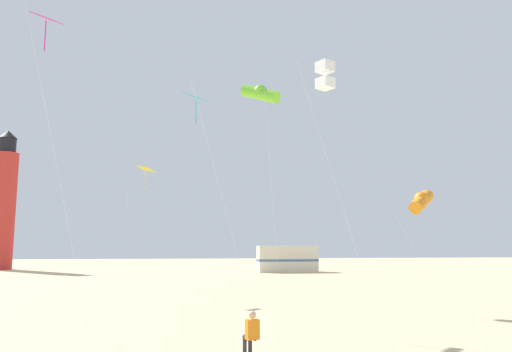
{
  "coord_description": "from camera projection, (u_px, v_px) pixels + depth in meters",
  "views": [
    {
      "loc": [
        -0.95,
        -6.84,
        2.91
      ],
      "look_at": [
        1.36,
        9.02,
        5.14
      ],
      "focal_mm": 34.74,
      "sensor_mm": 36.0,
      "label": 1
    }
  ],
  "objects": [
    {
      "name": "kite_flyer_standing",
      "position": [
        251.0,
        331.0,
        13.22
      ],
      "size": [
        0.43,
        0.56,
        1.16
      ],
      "rotation": [
        0.0,
        0.0,
        3.41
      ],
      "color": "orange",
      "rests_on": "ground"
    },
    {
      "name": "kite_diamond_gold",
      "position": [
        145.0,
        173.0,
        28.44
      ],
      "size": [
        1.8,
        1.8,
        7.45
      ],
      "color": "silver",
      "rests_on": "ground"
    },
    {
      "name": "rv_van_cream",
      "position": [
        287.0,
        259.0,
        53.62
      ],
      "size": [
        6.45,
        2.36,
        2.8
      ],
      "rotation": [
        0.0,
        0.0,
        -0.0
      ],
      "color": "beige",
      "rests_on": "ground"
    },
    {
      "name": "kite_tube_orange",
      "position": [
        421.0,
        201.0,
        26.64
      ],
      "size": [
        3.08,
        3.11,
        5.95
      ],
      "color": "silver",
      "rests_on": "ground"
    },
    {
      "name": "kite_tube_lime",
      "position": [
        260.0,
        93.0,
        28.53
      ],
      "size": [
        2.33,
        2.18,
        12.28
      ],
      "color": "silver",
      "rests_on": "ground"
    },
    {
      "name": "kite_diamond_magenta",
      "position": [
        47.0,
        31.0,
        17.08
      ],
      "size": [
        2.58,
        2.58,
        10.94
      ],
      "color": "silver",
      "rests_on": "ground"
    },
    {
      "name": "lighthouse_distant",
      "position": [
        3.0,
        203.0,
        59.44
      ],
      "size": [
        2.8,
        2.8,
        16.8
      ],
      "color": "red",
      "rests_on": "ground"
    },
    {
      "name": "kite_box_white",
      "position": [
        325.0,
        76.0,
        20.36
      ],
      "size": [
        2.91,
        1.93,
        10.41
      ],
      "color": "silver",
      "rests_on": "ground"
    },
    {
      "name": "kite_diamond_cyan",
      "position": [
        198.0,
        106.0,
        21.45
      ],
      "size": [
        3.11,
        3.11,
        9.5
      ],
      "color": "silver",
      "rests_on": "ground"
    }
  ]
}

